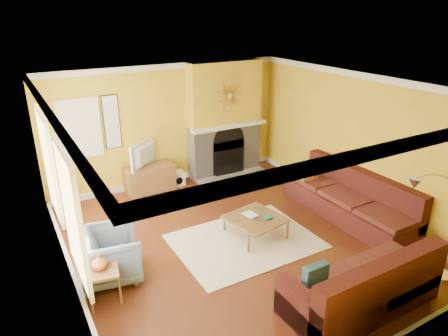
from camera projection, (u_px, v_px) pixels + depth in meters
floor at (237, 240)px, 7.05m from camera, size 5.50×6.00×0.02m
ceiling at (239, 86)px, 6.03m from camera, size 5.50×6.00×0.02m
wall_back at (168, 125)px, 8.97m from camera, size 5.50×0.02×2.70m
wall_front at (391, 264)px, 4.12m from camera, size 5.50×0.02×2.70m
wall_left at (61, 208)px, 5.27m from camera, size 0.02×6.00×2.70m
wall_right at (358, 142)px, 7.81m from camera, size 0.02×6.00×2.70m
baseboard at (237, 236)px, 7.03m from camera, size 5.50×6.00×0.12m
crown_molding at (239, 90)px, 6.06m from camera, size 5.50×6.00×0.12m
window_left_near at (48, 165)px, 6.28m from camera, size 0.06×1.22×1.72m
window_left_far at (71, 216)px, 4.75m from camera, size 0.06×1.22×1.72m
window_back at (80, 129)px, 7.98m from camera, size 0.82×0.06×1.22m
wall_art at (112, 122)px, 8.26m from camera, size 0.34×0.04×1.14m
fireplace at (225, 119)px, 9.42m from camera, size 1.80×0.40×2.70m
mantel at (230, 126)px, 9.26m from camera, size 1.92×0.22×0.08m
hearth at (236, 179)px, 9.47m from camera, size 1.80×0.70×0.06m
sunburst at (230, 96)px, 9.01m from camera, size 0.70×0.04×0.70m
rug at (245, 241)px, 6.98m from camera, size 2.40×1.80×0.02m
sectional_sofa at (319, 222)px, 6.73m from camera, size 3.29×3.77×0.90m
coffee_table at (255, 226)px, 7.13m from camera, size 1.04×1.04×0.36m
media_console at (150, 178)px, 8.83m from camera, size 1.06×0.48×0.58m
tv at (148, 154)px, 8.62m from camera, size 0.84×0.69×0.55m
subwoofer at (177, 178)px, 9.17m from camera, size 0.31×0.31×0.31m
armchair at (111, 255)px, 5.93m from camera, size 0.99×0.97×0.78m
side_table at (102, 285)px, 5.48m from camera, size 0.57×0.57×0.53m
vase at (99, 262)px, 5.34m from camera, size 0.22×0.22×0.22m
book at (246, 216)px, 7.07m from camera, size 0.23×0.29×0.03m
arc_lamp at (431, 232)px, 5.49m from camera, size 1.21×0.36×1.87m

